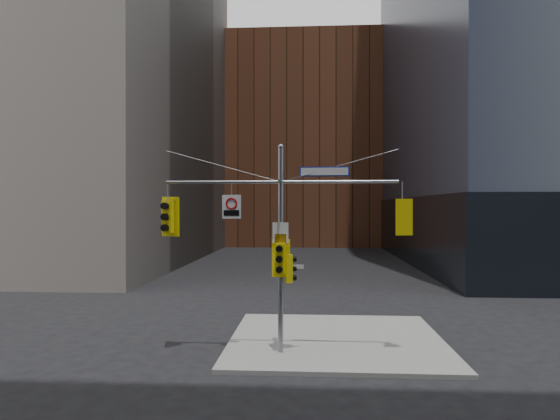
# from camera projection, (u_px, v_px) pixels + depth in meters

# --- Properties ---
(ground) EXTENTS (160.00, 160.00, 0.00)m
(ground) POSITION_uv_depth(u_px,v_px,m) (277.00, 376.00, 15.13)
(ground) COLOR black
(ground) RESTS_ON ground
(sidewalk_corner) EXTENTS (8.00, 8.00, 0.15)m
(sidewalk_corner) POSITION_uv_depth(u_px,v_px,m) (336.00, 340.00, 19.00)
(sidewalk_corner) COLOR gray
(sidewalk_corner) RESTS_ON ground
(brick_midrise) EXTENTS (26.00, 20.00, 28.00)m
(brick_midrise) POSITION_uv_depth(u_px,v_px,m) (304.00, 147.00, 72.94)
(brick_midrise) COLOR brown
(brick_midrise) RESTS_ON ground
(signal_assembly) EXTENTS (8.00, 0.80, 7.30)m
(signal_assembly) POSITION_uv_depth(u_px,v_px,m) (281.00, 228.00, 17.10)
(signal_assembly) COLOR gray
(signal_assembly) RESTS_ON ground
(traffic_light_west_arm) EXTENTS (0.66, 0.61, 1.40)m
(traffic_light_west_arm) POSITION_uv_depth(u_px,v_px,m) (168.00, 217.00, 17.36)
(traffic_light_west_arm) COLOR yellow
(traffic_light_west_arm) RESTS_ON ground
(traffic_light_east_arm) EXTENTS (0.58, 0.52, 1.23)m
(traffic_light_east_arm) POSITION_uv_depth(u_px,v_px,m) (402.00, 217.00, 16.84)
(traffic_light_east_arm) COLOR yellow
(traffic_light_east_arm) RESTS_ON ground
(traffic_light_pole_side) EXTENTS (0.42, 0.36, 0.96)m
(traffic_light_pole_side) POSITION_uv_depth(u_px,v_px,m) (290.00, 268.00, 17.10)
(traffic_light_pole_side) COLOR yellow
(traffic_light_pole_side) RESTS_ON ground
(traffic_light_pole_front) EXTENTS (0.62, 0.52, 1.30)m
(traffic_light_pole_front) POSITION_uv_depth(u_px,v_px,m) (280.00, 259.00, 16.84)
(traffic_light_pole_front) COLOR yellow
(traffic_light_pole_front) RESTS_ON ground
(street_sign_blade) EXTENTS (1.71, 0.16, 0.33)m
(street_sign_blade) POSITION_uv_depth(u_px,v_px,m) (324.00, 172.00, 17.00)
(street_sign_blade) COLOR #10239A
(street_sign_blade) RESTS_ON ground
(regulatory_sign_arm) EXTENTS (0.66, 0.08, 0.82)m
(regulatory_sign_arm) POSITION_uv_depth(u_px,v_px,m) (232.00, 206.00, 17.18)
(regulatory_sign_arm) COLOR silver
(regulatory_sign_arm) RESTS_ON ground
(regulatory_sign_pole) EXTENTS (0.54, 0.06, 0.71)m
(regulatory_sign_pole) POSITION_uv_depth(u_px,v_px,m) (280.00, 233.00, 16.98)
(regulatory_sign_pole) COLOR silver
(regulatory_sign_pole) RESTS_ON ground
(street_blade_ew) EXTENTS (0.70, 0.06, 0.14)m
(street_blade_ew) POSITION_uv_depth(u_px,v_px,m) (294.00, 267.00, 17.08)
(street_blade_ew) COLOR silver
(street_blade_ew) RESTS_ON ground
(street_blade_ns) EXTENTS (0.06, 0.78, 0.16)m
(street_blade_ns) POSITION_uv_depth(u_px,v_px,m) (281.00, 273.00, 17.56)
(street_blade_ns) COLOR #145926
(street_blade_ns) RESTS_ON ground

